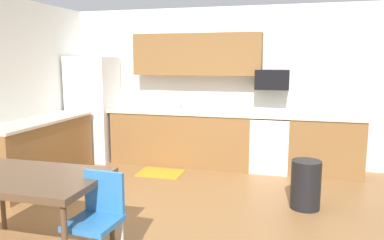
{
  "coord_description": "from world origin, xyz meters",
  "views": [
    {
      "loc": [
        1.31,
        -3.89,
        1.81
      ],
      "look_at": [
        0.0,
        1.0,
        1.0
      ],
      "focal_mm": 35.33,
      "sensor_mm": 36.0,
      "label": 1
    }
  ],
  "objects_px": {
    "chair_near_table": "(98,214)",
    "dining_table": "(26,182)",
    "microwave": "(272,80)",
    "oven_range": "(270,143)",
    "refrigerator": "(94,109)",
    "trash_bin": "(306,185)"
  },
  "relations": [
    {
      "from": "dining_table",
      "to": "microwave",
      "type": "bearing_deg",
      "value": 60.43
    },
    {
      "from": "oven_range",
      "to": "dining_table",
      "type": "distance_m",
      "value": 3.94
    },
    {
      "from": "dining_table",
      "to": "trash_bin",
      "type": "xyz_separation_m",
      "value": [
        2.51,
        1.84,
        -0.41
      ]
    },
    {
      "from": "microwave",
      "to": "dining_table",
      "type": "distance_m",
      "value": 4.09
    },
    {
      "from": "refrigerator",
      "to": "microwave",
      "type": "distance_m",
      "value": 3.21
    },
    {
      "from": "chair_near_table",
      "to": "oven_range",
      "type": "bearing_deg",
      "value": 70.18
    },
    {
      "from": "dining_table",
      "to": "chair_near_table",
      "type": "bearing_deg",
      "value": -3.62
    },
    {
      "from": "dining_table",
      "to": "chair_near_table",
      "type": "height_order",
      "value": "chair_near_table"
    },
    {
      "from": "oven_range",
      "to": "chair_near_table",
      "type": "distance_m",
      "value": 3.66
    },
    {
      "from": "oven_range",
      "to": "dining_table",
      "type": "xyz_separation_m",
      "value": [
        -1.98,
        -3.39,
        0.25
      ]
    },
    {
      "from": "oven_range",
      "to": "chair_near_table",
      "type": "xyz_separation_m",
      "value": [
        -1.24,
        -3.44,
        0.05
      ]
    },
    {
      "from": "oven_range",
      "to": "dining_table",
      "type": "bearing_deg",
      "value": -120.29
    },
    {
      "from": "refrigerator",
      "to": "oven_range",
      "type": "relative_size",
      "value": 2.05
    },
    {
      "from": "refrigerator",
      "to": "chair_near_table",
      "type": "height_order",
      "value": "refrigerator"
    },
    {
      "from": "microwave",
      "to": "dining_table",
      "type": "height_order",
      "value": "microwave"
    },
    {
      "from": "refrigerator",
      "to": "dining_table",
      "type": "distance_m",
      "value": 3.52
    },
    {
      "from": "oven_range",
      "to": "trash_bin",
      "type": "relative_size",
      "value": 1.52
    },
    {
      "from": "microwave",
      "to": "dining_table",
      "type": "relative_size",
      "value": 0.39
    },
    {
      "from": "dining_table",
      "to": "trash_bin",
      "type": "distance_m",
      "value": 3.14
    },
    {
      "from": "oven_range",
      "to": "dining_table",
      "type": "relative_size",
      "value": 0.65
    },
    {
      "from": "refrigerator",
      "to": "chair_near_table",
      "type": "relative_size",
      "value": 2.19
    },
    {
      "from": "chair_near_table",
      "to": "dining_table",
      "type": "bearing_deg",
      "value": 176.38
    }
  ]
}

